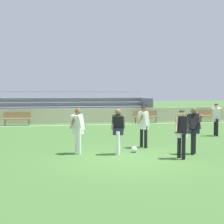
{
  "coord_description": "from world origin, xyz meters",
  "views": [
    {
      "loc": [
        -2.93,
        -10.64,
        2.17
      ],
      "look_at": [
        0.05,
        3.41,
        1.36
      ],
      "focal_mm": 53.71,
      "sensor_mm": 36.0,
      "label": 1
    }
  ],
  "objects_px": {
    "bench_far_left": "(210,115)",
    "player_dark_wide_right": "(118,127)",
    "player_white_trailing_run": "(216,117)",
    "bleacher_stand": "(42,108)",
    "player_white_pressing_high": "(144,123)",
    "bench_near_wall_gap": "(146,115)",
    "player_dark_wide_left": "(194,126)",
    "player_white_deep_cover": "(78,127)",
    "soccer_ball": "(134,149)",
    "bench_near_bin": "(17,117)",
    "player_dark_on_ball": "(182,130)"
  },
  "relations": [
    {
      "from": "bench_near_wall_gap",
      "to": "soccer_ball",
      "type": "bearing_deg",
      "value": -109.63
    },
    {
      "from": "player_white_deep_cover",
      "to": "soccer_ball",
      "type": "xyz_separation_m",
      "value": [
        2.04,
        -0.17,
        -0.86
      ]
    },
    {
      "from": "bleacher_stand",
      "to": "bench_near_bin",
      "type": "height_order",
      "value": "bleacher_stand"
    },
    {
      "from": "bleacher_stand",
      "to": "player_white_deep_cover",
      "type": "bearing_deg",
      "value": -85.44
    },
    {
      "from": "player_white_trailing_run",
      "to": "player_white_deep_cover",
      "type": "height_order",
      "value": "player_white_trailing_run"
    },
    {
      "from": "bleacher_stand",
      "to": "bench_near_bin",
      "type": "xyz_separation_m",
      "value": [
        -1.68,
        -3.63,
        -0.42
      ]
    },
    {
      "from": "bench_far_left",
      "to": "player_white_pressing_high",
      "type": "height_order",
      "value": "player_white_pressing_high"
    },
    {
      "from": "player_white_trailing_run",
      "to": "soccer_ball",
      "type": "distance_m",
      "value": 6.6
    },
    {
      "from": "player_dark_on_ball",
      "to": "bench_far_left",
      "type": "bearing_deg",
      "value": 58.26
    },
    {
      "from": "bench_near_bin",
      "to": "bench_far_left",
      "type": "bearing_deg",
      "value": 0.0
    },
    {
      "from": "player_dark_on_ball",
      "to": "player_white_deep_cover",
      "type": "xyz_separation_m",
      "value": [
        -3.25,
        1.64,
        0.01
      ]
    },
    {
      "from": "bench_near_wall_gap",
      "to": "player_white_trailing_run",
      "type": "bearing_deg",
      "value": -81.17
    },
    {
      "from": "bleacher_stand",
      "to": "bench_near_wall_gap",
      "type": "distance_m",
      "value": 8.25
    },
    {
      "from": "bleacher_stand",
      "to": "player_dark_wide_left",
      "type": "xyz_separation_m",
      "value": [
        5.22,
        -16.04,
        0.02
      ]
    },
    {
      "from": "bleacher_stand",
      "to": "player_dark_wide_left",
      "type": "bearing_deg",
      "value": -71.97
    },
    {
      "from": "player_dark_on_ball",
      "to": "player_white_trailing_run",
      "type": "xyz_separation_m",
      "value": [
        4.17,
        5.2,
        0.02
      ]
    },
    {
      "from": "bleacher_stand",
      "to": "bench_near_bin",
      "type": "distance_m",
      "value": 4.02
    },
    {
      "from": "player_dark_on_ball",
      "to": "soccer_ball",
      "type": "distance_m",
      "value": 2.09
    },
    {
      "from": "player_white_pressing_high",
      "to": "bench_far_left",
      "type": "bearing_deg",
      "value": 50.98
    },
    {
      "from": "player_white_pressing_high",
      "to": "bench_near_wall_gap",
      "type": "bearing_deg",
      "value": 71.9
    },
    {
      "from": "bench_far_left",
      "to": "player_dark_wide_left",
      "type": "xyz_separation_m",
      "value": [
        -7.34,
        -12.41,
        0.44
      ]
    },
    {
      "from": "player_dark_on_ball",
      "to": "player_white_trailing_run",
      "type": "relative_size",
      "value": 0.98
    },
    {
      "from": "bench_far_left",
      "to": "soccer_ball",
      "type": "distance_m",
      "value": 14.91
    },
    {
      "from": "player_dark_on_ball",
      "to": "player_white_deep_cover",
      "type": "distance_m",
      "value": 3.64
    },
    {
      "from": "bench_near_wall_gap",
      "to": "player_white_pressing_high",
      "type": "xyz_separation_m",
      "value": [
        -3.49,
        -10.68,
        0.45
      ]
    },
    {
      "from": "player_dark_wide_right",
      "to": "soccer_ball",
      "type": "height_order",
      "value": "player_dark_wide_right"
    },
    {
      "from": "bench_near_bin",
      "to": "player_white_deep_cover",
      "type": "height_order",
      "value": "player_white_deep_cover"
    },
    {
      "from": "bleacher_stand",
      "to": "player_white_trailing_run",
      "type": "relative_size",
      "value": 10.45
    },
    {
      "from": "player_dark_wide_right",
      "to": "player_white_trailing_run",
      "type": "bearing_deg",
      "value": 33.44
    },
    {
      "from": "bench_near_bin",
      "to": "bench_far_left",
      "type": "distance_m",
      "value": 14.25
    },
    {
      "from": "bench_near_bin",
      "to": "bench_near_wall_gap",
      "type": "height_order",
      "value": "same"
    },
    {
      "from": "bleacher_stand",
      "to": "player_white_pressing_high",
      "type": "height_order",
      "value": "bleacher_stand"
    },
    {
      "from": "player_dark_on_ball",
      "to": "player_dark_wide_left",
      "type": "bearing_deg",
      "value": 42.3
    },
    {
      "from": "player_dark_wide_right",
      "to": "soccer_ball",
      "type": "xyz_separation_m",
      "value": [
        0.66,
        0.26,
        -0.85
      ]
    },
    {
      "from": "bench_near_wall_gap",
      "to": "player_dark_wide_left",
      "type": "height_order",
      "value": "player_dark_wide_left"
    },
    {
      "from": "bench_far_left",
      "to": "player_dark_wide_right",
      "type": "relative_size",
      "value": 1.11
    },
    {
      "from": "bench_near_bin",
      "to": "bench_near_wall_gap",
      "type": "bearing_deg",
      "value": 0.0
    },
    {
      "from": "player_dark_wide_right",
      "to": "player_white_trailing_run",
      "type": "xyz_separation_m",
      "value": [
        6.04,
        3.99,
        0.02
      ]
    },
    {
      "from": "bench_near_wall_gap",
      "to": "player_white_deep_cover",
      "type": "relative_size",
      "value": 1.1
    },
    {
      "from": "player_dark_wide_right",
      "to": "player_dark_on_ball",
      "type": "height_order",
      "value": "player_dark_on_ball"
    },
    {
      "from": "bench_near_bin",
      "to": "player_dark_wide_right",
      "type": "distance_m",
      "value": 12.65
    },
    {
      "from": "player_white_trailing_run",
      "to": "soccer_ball",
      "type": "relative_size",
      "value": 7.52
    },
    {
      "from": "player_white_pressing_high",
      "to": "player_dark_on_ball",
      "type": "bearing_deg",
      "value": -77.36
    },
    {
      "from": "bench_near_wall_gap",
      "to": "bleacher_stand",
      "type": "bearing_deg",
      "value": 153.88
    },
    {
      "from": "bench_near_bin",
      "to": "player_white_pressing_high",
      "type": "distance_m",
      "value": 12.06
    },
    {
      "from": "player_dark_wide_left",
      "to": "player_white_trailing_run",
      "type": "relative_size",
      "value": 1.0
    },
    {
      "from": "bench_near_wall_gap",
      "to": "player_white_deep_cover",
      "type": "bearing_deg",
      "value": -118.38
    },
    {
      "from": "bleacher_stand",
      "to": "player_white_trailing_run",
      "type": "height_order",
      "value": "bleacher_stand"
    },
    {
      "from": "bench_near_wall_gap",
      "to": "bench_far_left",
      "type": "distance_m",
      "value": 5.16
    },
    {
      "from": "player_dark_wide_left",
      "to": "bleacher_stand",
      "type": "bearing_deg",
      "value": 108.03
    }
  ]
}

